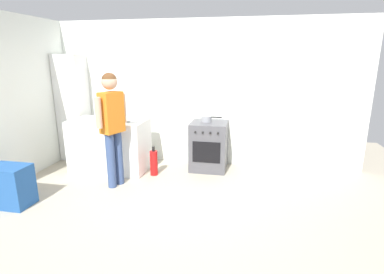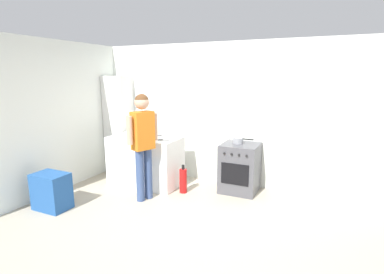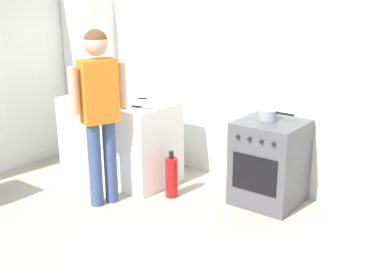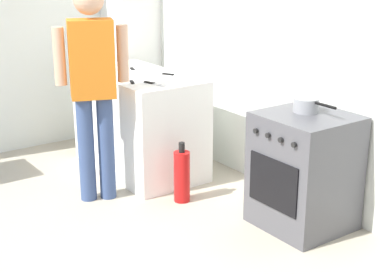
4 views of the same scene
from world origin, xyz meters
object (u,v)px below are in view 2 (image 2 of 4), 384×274
Objects in this scene: pot at (238,140)px; person at (143,137)px; knife_carving at (141,136)px; knife_chef at (164,140)px; knife_paring at (151,140)px; recycling_crate_lower at (52,200)px; knife_bread at (154,136)px; recycling_crate_upper at (51,183)px; oven_left at (240,168)px; larder_cabinet at (119,124)px; fire_extinguisher at (183,181)px.

person is (-1.26, -1.05, 0.15)m from pot.
pot reaches higher than knife_carving.
knife_paring is at bearing -150.92° from knife_chef.
recycling_crate_lower is (-1.17, -1.42, -0.76)m from knife_chef.
person is at bearing -53.39° from knife_carving.
knife_chef is at bearing -33.41° from knife_bread.
person is 1.54m from recycling_crate_upper.
oven_left is 2.71m from larder_cabinet.
knife_carving reaches higher than recycling_crate_lower.
person is at bearing -130.37° from fire_extinguisher.
recycling_crate_upper is at bearing 0.00° from recycling_crate_lower.
larder_cabinet is (-1.42, 0.58, 0.10)m from knife_chef.
larder_cabinet is (-2.59, 0.06, 0.10)m from pot.
person is at bearing -39.69° from larder_cabinet.
knife_chef is at bearing 179.47° from fire_extinguisher.
knife_paring is 0.39× the size of recycling_crate_lower.
pot is 0.18× the size of larder_cabinet.
oven_left is 2.61× the size of knife_carving.
person reaches higher than knife_carving.
recycling_crate_lower is (-0.96, -1.30, -0.77)m from knife_paring.
pot is at bearing 24.57° from knife_paring.
knife_bread is 0.44m from knife_chef.
knife_chef is 1.91m from recycling_crate_upper.
knife_paring reaches higher than recycling_crate_lower.
knife_bread is 0.65× the size of fire_extinguisher.
knife_bread is 1.00× the size of knife_carving.
knife_chef reaches higher than recycling_crate_upper.
recycling_crate_upper reaches higher than fire_extinguisher.
knife_bread is at bearing 146.59° from knife_chef.
person is (0.28, -0.77, 0.15)m from knife_bread.
oven_left is 0.48m from pot.
knife_bread is 0.23m from knife_carving.
knife_carving is 0.65× the size of fire_extinguisher.
recycling_crate_upper is (-0.60, -1.55, -0.48)m from knife_carving.
knife_chef is (0.21, 0.12, -0.00)m from knife_paring.
knife_paring is 0.41× the size of fire_extinguisher.
person is at bearing -140.34° from pot.
pot is 1.11× the size of knife_bread.
recycling_crate_lower is at bearing -141.78° from oven_left.
knife_bread is at bearing 64.21° from recycling_crate_lower.
knife_chef is at bearing 50.40° from recycling_crate_lower.
knife_chef is (-1.23, -0.47, 0.48)m from oven_left.
knife_paring is at bearing -157.69° from oven_left.
knife_bread reaches higher than oven_left.
pot is 1.57m from knife_bread.
knife_carving is at bearing -150.10° from knife_bread.
knife_bread and knife_paring have the same top height.
knife_bread reaches higher than recycling_crate_upper.
fire_extinguisher is at bearing 49.63° from person.
knife_carving is 0.63× the size of recycling_crate_upper.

